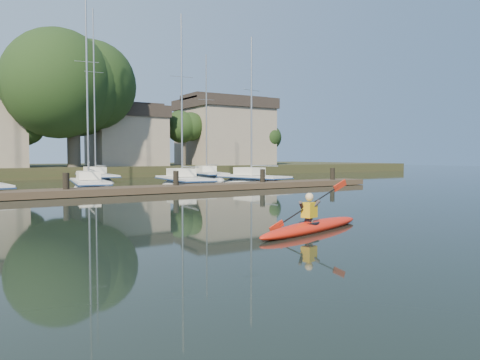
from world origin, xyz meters
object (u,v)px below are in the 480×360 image
dock (125,190)px  sailboat_3 (183,189)px  sailboat_7 (207,181)px  sailboat_2 (89,192)px  kayak (312,225)px  sailboat_4 (253,187)px  sailboat_6 (96,183)px

dock → sailboat_3: sailboat_3 is taller
sailboat_3 → sailboat_7: (6.24, 8.34, 0.01)m
sailboat_7 → sailboat_2: bearing=-139.1°
kayak → sailboat_4: sailboat_4 is taller
sailboat_3 → sailboat_6: sailboat_6 is taller
sailboat_3 → sailboat_4: bearing=0.6°
sailboat_6 → sailboat_4: bearing=-46.3°
kayak → dock: 14.78m
sailboat_2 → sailboat_7: size_ratio=1.10×
dock → sailboat_4: (10.82, 3.83, -0.40)m
sailboat_7 → sailboat_3: bearing=-118.0°
sailboat_3 → dock: bearing=-136.5°
dock → sailboat_4: sailboat_4 is taller
kayak → sailboat_6: 28.65m
dock → sailboat_2: (-0.65, 4.90, -0.37)m
sailboat_2 → sailboat_4: size_ratio=1.13×
sailboat_2 → sailboat_3: sailboat_2 is taller
dock → sailboat_4: bearing=19.5°
kayak → sailboat_6: (1.72, 28.60, -0.36)m
sailboat_3 → sailboat_6: bearing=114.5°
sailboat_2 → kayak: bearing=-78.5°
sailboat_3 → sailboat_4: (5.37, -0.45, -0.00)m
sailboat_6 → kayak: bearing=-90.7°
sailboat_3 → sailboat_7: bearing=58.6°
sailboat_3 → sailboat_6: 10.10m
sailboat_2 → sailboat_7: 14.56m
sailboat_4 → sailboat_7: sailboat_7 is taller
dock → kayak: bearing=-88.3°
sailboat_4 → sailboat_6: (-8.67, 10.00, 0.02)m
sailboat_2 → sailboat_7: bearing=40.4°
kayak → sailboat_4: size_ratio=0.39×
sailboat_2 → sailboat_7: sailboat_2 is taller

